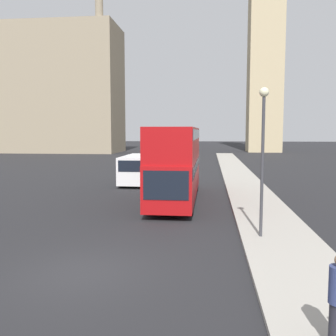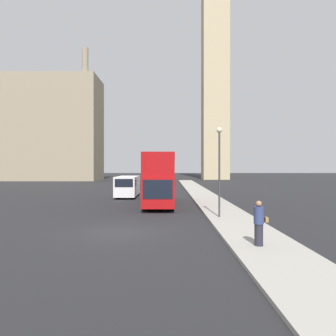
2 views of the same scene
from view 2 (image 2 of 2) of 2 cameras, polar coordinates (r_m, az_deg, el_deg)
ground_plane at (r=17.22m, az=-8.29°, el=-10.96°), size 300.00×300.00×0.00m
sidewalk_strip at (r=17.49m, az=13.68°, el=-10.54°), size 3.00×120.00×0.15m
clock_tower at (r=92.67m, az=8.43°, el=21.57°), size 7.14×7.31×72.36m
building_block_distant at (r=85.94m, az=-20.97°, el=6.35°), size 28.20×11.91×30.32m
red_double_decker_bus at (r=28.66m, az=-1.23°, el=-1.52°), size 2.45×10.94×4.41m
white_van at (r=35.90m, az=-6.85°, el=-3.12°), size 2.18×5.99×2.27m
pedestrian at (r=13.89m, az=15.79°, el=-9.26°), size 0.56×0.40×1.82m
street_lamp at (r=20.99m, az=9.17°, el=1.74°), size 0.36×0.36×5.69m
parked_sedan at (r=47.39m, az=-6.01°, el=-2.93°), size 1.89×4.63×1.55m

